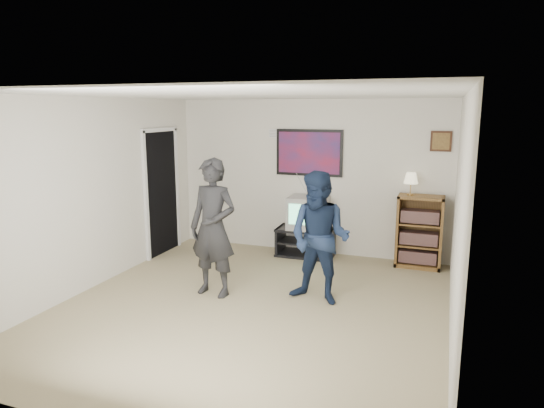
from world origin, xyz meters
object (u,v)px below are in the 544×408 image
Objects in this scene: crt_television at (308,213)px; person_short at (320,238)px; media_stand at (305,242)px; person_tall at (213,228)px; bookshelf at (419,232)px.

person_short is at bearing -72.49° from crt_television.
media_stand is 0.53× the size of person_tall.
person_tall is (-0.64, -2.00, 0.65)m from media_stand.
bookshelf reaches higher than crt_television.
person_tall is 1.08× the size of person_short.
person_short is at bearing 15.00° from person_tall.
person_short is at bearing -70.27° from media_stand.
media_stand is at bearing 177.56° from crt_television.
person_tall reaches higher than bookshelf.
person_tall reaches higher than media_stand.
bookshelf is 0.67× the size of person_short.
bookshelf is at bearing 46.32° from person_tall.
crt_television is 1.72m from bookshelf.
person_tall is at bearing -109.10° from media_stand.
bookshelf is at bearing -0.77° from crt_television.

